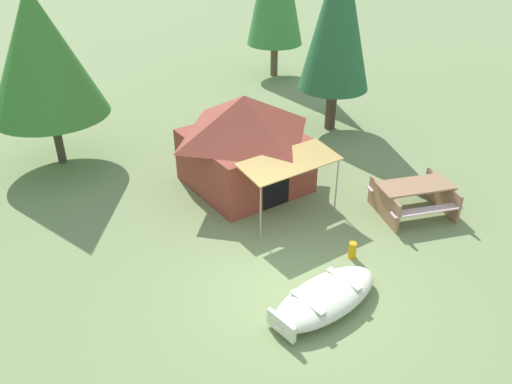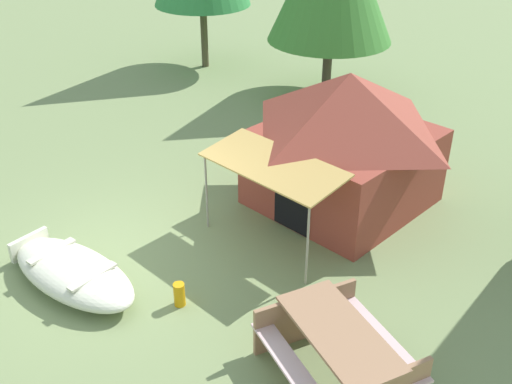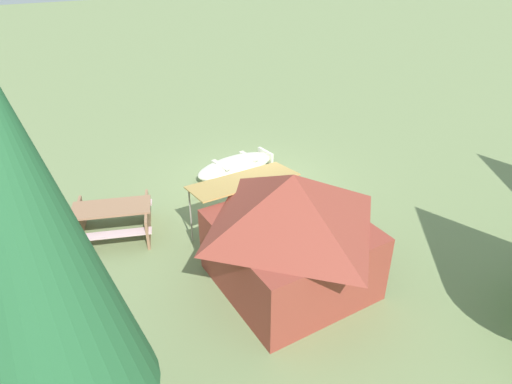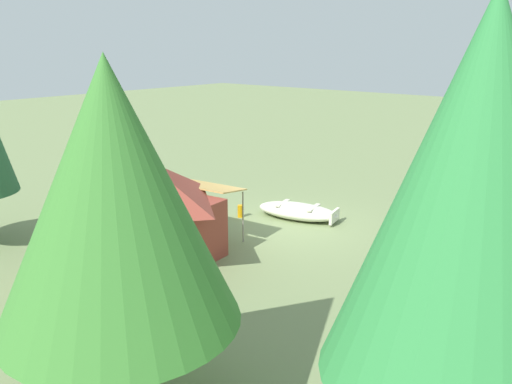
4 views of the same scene
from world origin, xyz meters
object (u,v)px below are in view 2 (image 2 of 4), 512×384
at_px(beached_rowboat, 73,272).
at_px(picnic_table, 338,349).
at_px(canvas_cabin_tent, 345,138).
at_px(fuel_can, 179,294).
at_px(cooler_box, 340,229).

bearing_deg(beached_rowboat, picnic_table, 24.83).
height_order(beached_rowboat, canvas_cabin_tent, canvas_cabin_tent).
distance_m(canvas_cabin_tent, fuel_can, 4.05).
bearing_deg(cooler_box, picnic_table, -47.17).
bearing_deg(fuel_can, canvas_cabin_tent, 98.14).
distance_m(beached_rowboat, cooler_box, 4.30).
bearing_deg(fuel_can, picnic_table, 17.66).
distance_m(canvas_cabin_tent, cooler_box, 1.63).
distance_m(beached_rowboat, canvas_cabin_tent, 5.02).
bearing_deg(cooler_box, fuel_can, -95.20).
height_order(picnic_table, cooler_box, picnic_table).
xyz_separation_m(canvas_cabin_tent, fuel_can, (0.55, -3.86, -1.09)).
height_order(beached_rowboat, picnic_table, picnic_table).
height_order(canvas_cabin_tent, cooler_box, canvas_cabin_tent).
relative_size(canvas_cabin_tent, fuel_can, 11.17).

